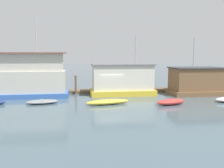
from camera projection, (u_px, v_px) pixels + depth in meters
name	position (u px, v px, depth m)	size (l,w,h in m)	color
ground_plane	(111.00, 95.00, 27.94)	(200.00, 200.00, 0.00)	#475B66
dock_walkway	(108.00, 91.00, 30.56)	(33.80, 2.06, 0.30)	brown
houseboat_blue	(33.00, 77.00, 26.82)	(7.42, 3.41, 8.80)	#3866B7
houseboat_yellow	(122.00, 80.00, 28.28)	(7.21, 3.33, 6.60)	gold
houseboat_brown	(196.00, 81.00, 28.65)	(6.22, 3.94, 6.45)	brown
dinghy_grey	(42.00, 102.00, 23.11)	(3.08, 1.74, 0.38)	gray
dinghy_yellow	(108.00, 102.00, 22.83)	(4.18, 1.81, 0.46)	yellow
dinghy_red	(171.00, 102.00, 22.66)	(3.10, 1.91, 0.54)	red
mooring_post_far_right	(94.00, 85.00, 28.94)	(0.22, 0.22, 2.15)	brown
mooring_post_near_right	(76.00, 85.00, 28.64)	(0.23, 0.23, 2.17)	brown
mooring_post_centre	(199.00, 83.00, 30.82)	(0.26, 0.26, 2.01)	brown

